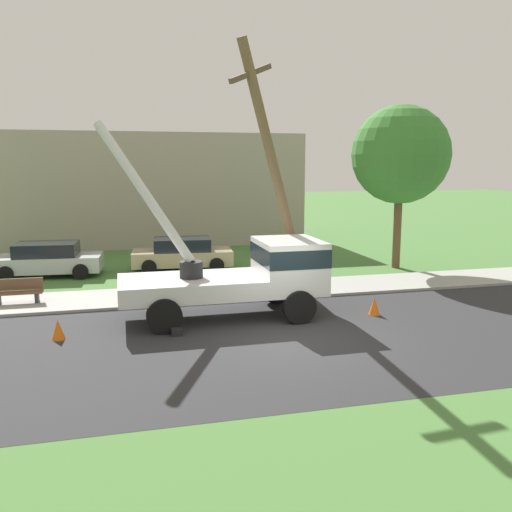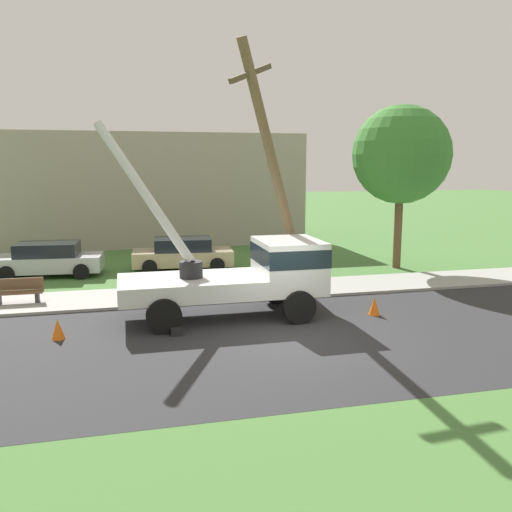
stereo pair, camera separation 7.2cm
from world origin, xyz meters
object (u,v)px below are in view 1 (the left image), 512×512
object	(u,v)px
traffic_cone_ahead	(374,306)
roadside_tree_far	(401,155)
traffic_cone_behind	(58,329)
parked_sedan_silver	(47,259)
parked_sedan_tan	(182,254)
leaning_utility_pole	(275,174)
traffic_cone_curbside	(297,293)
park_bench	(18,292)
utility_truck	(249,271)

from	to	relation	value
traffic_cone_ahead	roadside_tree_far	world-z (taller)	roadside_tree_far
traffic_cone_behind	parked_sedan_silver	distance (m)	9.00
traffic_cone_behind	traffic_cone_ahead	bearing A→B (deg)	0.77
parked_sedan_silver	parked_sedan_tan	size ratio (longest dim) A/B	1.00
leaning_utility_pole	traffic_cone_curbside	distance (m)	4.15
park_bench	leaning_utility_pole	bearing A→B (deg)	-11.46
parked_sedan_tan	traffic_cone_ahead	bearing A→B (deg)	-60.40
traffic_cone_curbside	parked_sedan_tan	bearing A→B (deg)	115.47
utility_truck	parked_sedan_tan	world-z (taller)	utility_truck
leaning_utility_pole	parked_sedan_tan	distance (m)	7.92
leaning_utility_pole	traffic_cone_behind	distance (m)	8.25
traffic_cone_curbside	roadside_tree_far	world-z (taller)	roadside_tree_far
traffic_cone_behind	leaning_utility_pole	bearing A→B (deg)	19.21
parked_sedan_tan	traffic_cone_curbside	bearing A→B (deg)	-64.53
traffic_cone_curbside	parked_sedan_tan	size ratio (longest dim) A/B	0.12
parked_sedan_silver	roadside_tree_far	xyz separation A→B (m)	(15.20, -1.85, 4.35)
leaning_utility_pole	parked_sedan_silver	xyz separation A→B (m)	(-8.08, 6.54, -3.65)
park_bench	roadside_tree_far	world-z (taller)	roadside_tree_far
traffic_cone_ahead	traffic_cone_curbside	bearing A→B (deg)	130.32
traffic_cone_ahead	leaning_utility_pole	bearing A→B (deg)	139.57
traffic_cone_curbside	leaning_utility_pole	bearing A→B (deg)	175.84
roadside_tree_far	parked_sedan_tan	bearing A→B (deg)	168.62
traffic_cone_curbside	parked_sedan_silver	xyz separation A→B (m)	(-8.85, 6.59, 0.43)
traffic_cone_curbside	roadside_tree_far	bearing A→B (deg)	36.79
traffic_cone_curbside	parked_sedan_tan	distance (m)	7.39
leaning_utility_pole	parked_sedan_tan	world-z (taller)	leaning_utility_pole
traffic_cone_curbside	roadside_tree_far	size ratio (longest dim) A/B	0.08
park_bench	roadside_tree_far	bearing A→B (deg)	10.82
parked_sedan_silver	roadside_tree_far	distance (m)	15.91
traffic_cone_behind	traffic_cone_curbside	xyz separation A→B (m)	(7.54, 2.30, 0.00)
traffic_cone_curbside	traffic_cone_ahead	bearing A→B (deg)	-49.68
utility_truck	traffic_cone_ahead	distance (m)	4.11
parked_sedan_silver	parked_sedan_tan	bearing A→B (deg)	0.69
utility_truck	parked_sedan_tan	xyz separation A→B (m)	(-1.18, 7.91, -0.70)
leaning_utility_pole	traffic_cone_ahead	world-z (taller)	leaning_utility_pole
traffic_cone_behind	roadside_tree_far	distance (m)	16.29
roadside_tree_far	utility_truck	bearing A→B (deg)	-144.29
traffic_cone_ahead	traffic_cone_curbside	world-z (taller)	same
traffic_cone_ahead	traffic_cone_behind	distance (m)	9.39
parked_sedan_silver	parked_sedan_tan	distance (m)	5.68
utility_truck	traffic_cone_behind	world-z (taller)	utility_truck
traffic_cone_ahead	roadside_tree_far	size ratio (longest dim) A/B	0.08
leaning_utility_pole	roadside_tree_far	xyz separation A→B (m)	(7.12, 4.69, 0.71)
park_bench	traffic_cone_ahead	bearing A→B (deg)	-19.61
utility_truck	traffic_cone_curbside	distance (m)	2.61
parked_sedan_tan	utility_truck	bearing A→B (deg)	-81.55
leaning_utility_pole	roadside_tree_far	distance (m)	8.55
traffic_cone_behind	park_bench	size ratio (longest dim) A/B	0.35
traffic_cone_behind	parked_sedan_tan	size ratio (longest dim) A/B	0.12
parked_sedan_silver	utility_truck	bearing A→B (deg)	-48.85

